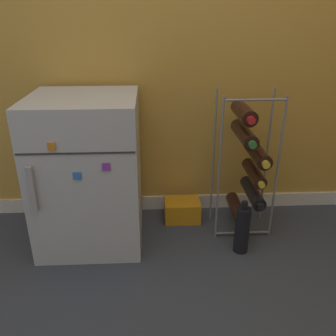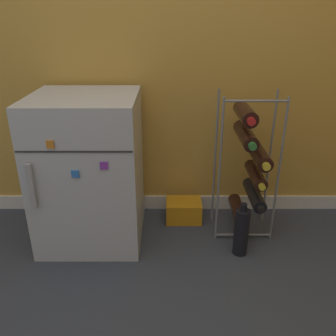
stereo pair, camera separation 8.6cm
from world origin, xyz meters
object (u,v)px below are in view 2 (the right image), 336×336
wine_rack (249,164)px  loose_bottle_floor (241,231)px  soda_box (183,210)px  mini_fridge (89,170)px

wine_rack → loose_bottle_floor: wine_rack is taller
wine_rack → soda_box: wine_rack is taller
loose_bottle_floor → soda_box: bearing=130.5°
mini_fridge → loose_bottle_floor: 0.86m
wine_rack → loose_bottle_floor: size_ratio=2.71×
mini_fridge → soda_box: bearing=16.5°
soda_box → loose_bottle_floor: bearing=-49.5°
wine_rack → mini_fridge: bearing=-177.1°
mini_fridge → wine_rack: (0.86, 0.04, 0.02)m
loose_bottle_floor → wine_rack: bearing=74.4°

